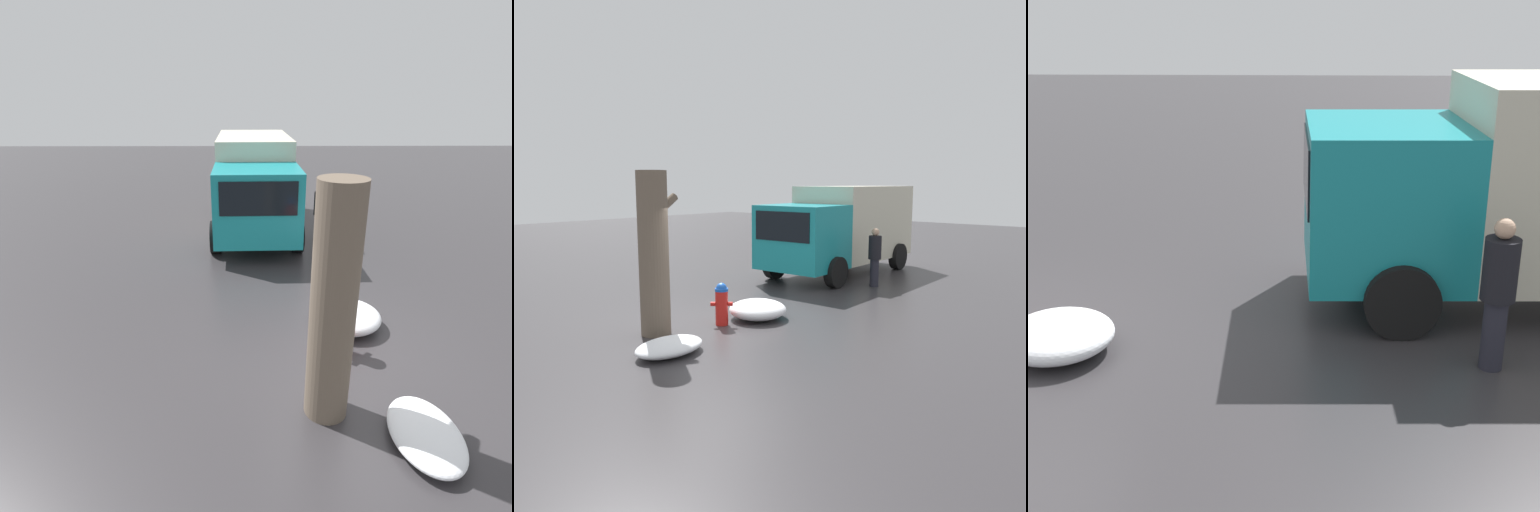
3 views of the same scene
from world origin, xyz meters
TOP-DOWN VIEW (x-y plane):
  - ground_plane at (0.00, 0.00)m, footprint 60.00×60.00m
  - fire_hydrant at (0.00, 0.00)m, footprint 0.40×0.41m
  - tree_trunk at (-1.30, 0.51)m, footprint 0.89×0.58m
  - delivery_truck at (6.89, 1.44)m, footprint 6.28×2.65m
  - pedestrian at (5.63, -0.47)m, footprint 0.37×0.37m
  - snow_pile_by_hydrant at (0.85, -0.25)m, footprint 1.25×1.27m
  - snow_pile_curbside at (-1.88, -0.64)m, footprint 1.30×0.88m

SIDE VIEW (x-z plane):
  - ground_plane at x=0.00m, z-range 0.00..0.00m
  - snow_pile_curbside at x=-1.88m, z-range 0.00..0.27m
  - snow_pile_by_hydrant at x=0.85m, z-range 0.00..0.42m
  - fire_hydrant at x=0.00m, z-range 0.01..0.91m
  - pedestrian at x=5.63m, z-range 0.08..1.77m
  - delivery_truck at x=6.89m, z-range 0.12..2.99m
  - tree_trunk at x=-1.30m, z-range 0.02..3.22m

